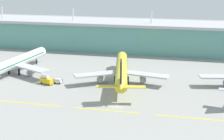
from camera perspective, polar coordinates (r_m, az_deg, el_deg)
The scene contains 10 objects.
ground_plane at distance 153.57m, azimuth 0.70°, elevation -5.76°, with size 600.00×600.00×0.00m, color gray.
terminal_building at distance 257.47m, azimuth 6.27°, elevation 5.19°, with size 288.00×34.00×29.72m.
airliner_near at distance 206.79m, azimuth -14.99°, elevation 1.12°, with size 48.63×67.92×18.90m.
airliner_middle at distance 184.43m, azimuth 1.51°, elevation -0.04°, with size 47.83×68.92×18.90m.
taxiway_stripe_mid_west at distance 160.70m, azimuth -12.77°, elevation -5.17°, with size 28.00×0.70×0.04m, color yellow.
taxiway_stripe_centre at distance 149.36m, azimuth -0.89°, elevation -6.37°, with size 28.00×0.70×0.04m, color yellow.
taxiway_stripe_mid_east at distance 145.27m, azimuth 12.32°, elevation -7.38°, with size 28.00×0.70×0.04m, color yellow.
baggage_cart at distance 185.85m, azimuth -8.48°, elevation -1.75°, with size 3.71×2.20×2.48m.
pushback_tug at distance 187.32m, azimuth -8.51°, elevation -1.67°, with size 4.61×2.89×1.85m.
fuel_truck at distance 185.84m, azimuth -10.28°, elevation -1.51°, with size 7.65×5.16×4.95m.
Camera 1 is at (31.70, -139.85, 54.97)m, focal length 58.32 mm.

